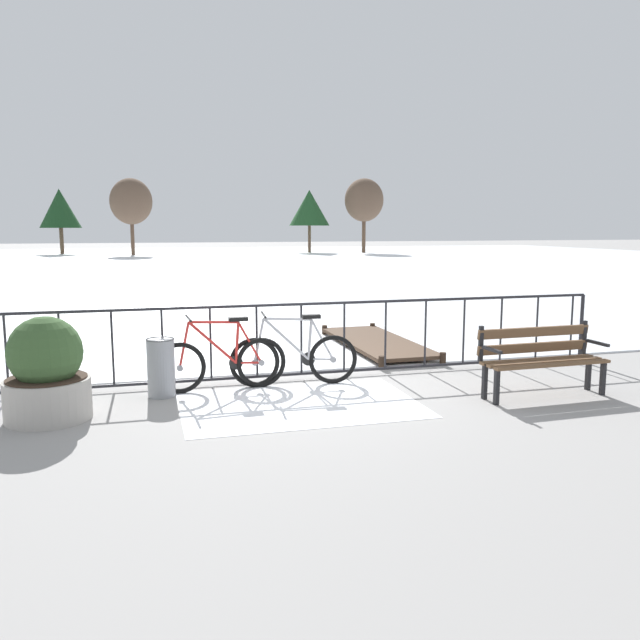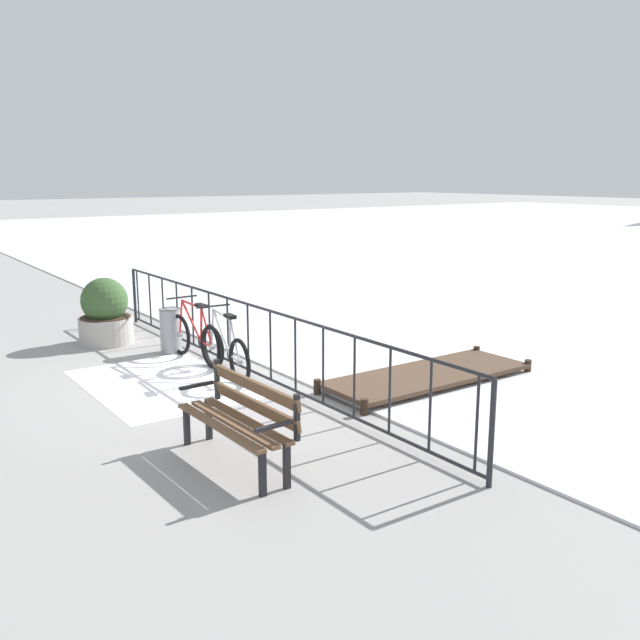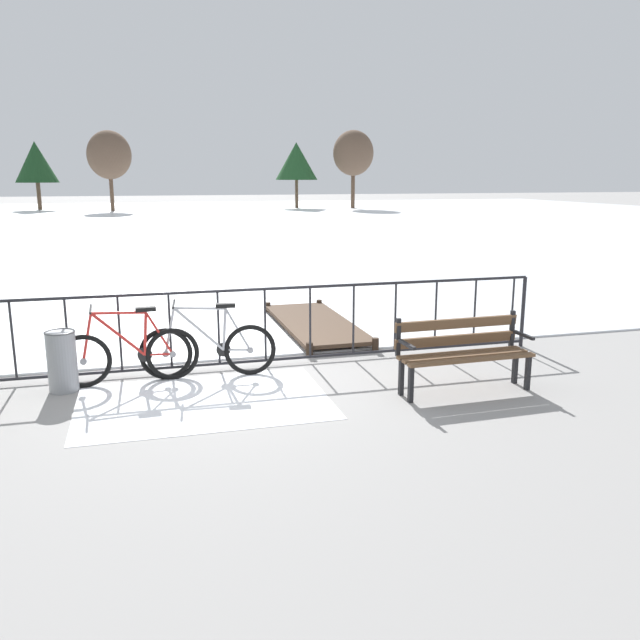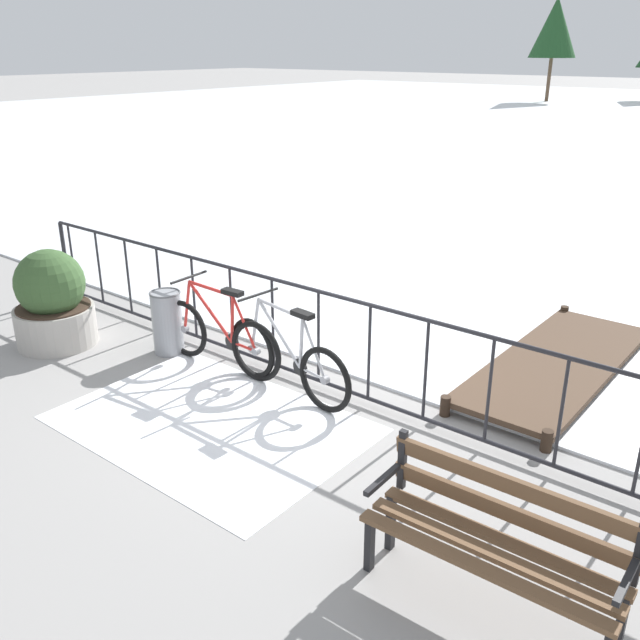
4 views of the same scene
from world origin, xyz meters
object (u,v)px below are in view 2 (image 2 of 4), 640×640
bicycle_second (195,338)px  park_bench (241,414)px  planter_with_shrub (105,314)px  trash_bin (171,330)px  bicycle_near_railing (225,351)px

bicycle_second → park_bench: (3.80, -1.30, 0.14)m
park_bench → planter_with_shrub: (-5.79, 0.56, 0.01)m
park_bench → trash_bin: park_bench is taller
trash_bin → planter_with_shrub: bearing=-151.7°
bicycle_second → park_bench: size_ratio=1.06×
bicycle_second → park_bench: bicycle_second is taller
bicycle_near_railing → trash_bin: 1.72m
trash_bin → bicycle_near_railing: bearing=3.0°
bicycle_near_railing → trash_bin: bicycle_near_railing is taller
bicycle_second → trash_bin: 0.76m
bicycle_second → trash_bin: size_ratio=2.34×
bicycle_near_railing → planter_with_shrub: bearing=-165.7°
bicycle_near_railing → trash_bin: size_ratio=2.33×
planter_with_shrub → trash_bin: bearing=28.3°
bicycle_near_railing → trash_bin: bearing=-177.0°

